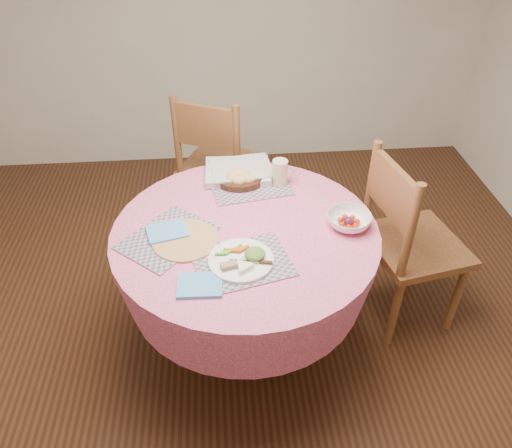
# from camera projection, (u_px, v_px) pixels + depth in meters

# --- Properties ---
(ground) EXTENTS (4.00, 4.00, 0.00)m
(ground) POSITION_uv_depth(u_px,v_px,m) (247.00, 336.00, 2.76)
(ground) COLOR #331C0F
(ground) RESTS_ON ground
(room_envelope) EXTENTS (4.01, 4.01, 2.71)m
(room_envelope) POSITION_uv_depth(u_px,v_px,m) (241.00, 9.00, 1.71)
(room_envelope) COLOR silver
(room_envelope) RESTS_ON ground
(dining_table) EXTENTS (1.24, 1.24, 0.75)m
(dining_table) POSITION_uv_depth(u_px,v_px,m) (246.00, 261.00, 2.42)
(dining_table) COLOR pink
(dining_table) RESTS_ON ground
(chair_right) EXTENTS (0.54, 0.56, 1.03)m
(chair_right) POSITION_uv_depth(u_px,v_px,m) (407.00, 240.00, 2.58)
(chair_right) COLOR brown
(chair_right) RESTS_ON ground
(chair_back) EXTENTS (0.62, 0.61, 1.02)m
(chair_back) POSITION_uv_depth(u_px,v_px,m) (218.00, 164.00, 3.19)
(chair_back) COLOR brown
(chair_back) RESTS_ON ground
(placemat_front) EXTENTS (0.46, 0.39, 0.01)m
(placemat_front) POSITION_uv_depth(u_px,v_px,m) (243.00, 263.00, 2.11)
(placemat_front) COLOR #136C5A
(placemat_front) RESTS_ON dining_table
(placemat_left) EXTENTS (0.49, 0.50, 0.01)m
(placemat_left) POSITION_uv_depth(u_px,v_px,m) (168.00, 238.00, 2.25)
(placemat_left) COLOR #136C5A
(placemat_left) RESTS_ON dining_table
(placemat_back) EXTENTS (0.44, 0.36, 0.01)m
(placemat_back) POSITION_uv_depth(u_px,v_px,m) (250.00, 185.00, 2.59)
(placemat_back) COLOR #136C5A
(placemat_back) RESTS_ON dining_table
(wicker_trivet) EXTENTS (0.30, 0.30, 0.01)m
(wicker_trivet) POSITION_uv_depth(u_px,v_px,m) (185.00, 240.00, 2.23)
(wicker_trivet) COLOR #AC714A
(wicker_trivet) RESTS_ON dining_table
(napkin_near) EXTENTS (0.18, 0.15, 0.01)m
(napkin_near) POSITION_uv_depth(u_px,v_px,m) (200.00, 285.00, 2.00)
(napkin_near) COLOR #5296D4
(napkin_near) RESTS_ON dining_table
(napkin_far) EXTENTS (0.21, 0.18, 0.01)m
(napkin_far) POSITION_uv_depth(u_px,v_px,m) (167.00, 231.00, 2.27)
(napkin_far) COLOR #5296D4
(napkin_far) RESTS_ON placemat_left
(dinner_plate) EXTENTS (0.28, 0.28, 0.05)m
(dinner_plate) POSITION_uv_depth(u_px,v_px,m) (243.00, 259.00, 2.10)
(dinner_plate) COLOR white
(dinner_plate) RESTS_ON placemat_front
(bread_bowl) EXTENTS (0.23, 0.23, 0.08)m
(bread_bowl) POSITION_uv_depth(u_px,v_px,m) (240.00, 178.00, 2.58)
(bread_bowl) COLOR black
(bread_bowl) RESTS_ON placemat_back
(latte_mug) EXTENTS (0.12, 0.08, 0.13)m
(latte_mug) POSITION_uv_depth(u_px,v_px,m) (280.00, 172.00, 2.56)
(latte_mug) COLOR beige
(latte_mug) RESTS_ON placemat_back
(fruit_bowl) EXTENTS (0.25, 0.25, 0.06)m
(fruit_bowl) POSITION_uv_depth(u_px,v_px,m) (349.00, 221.00, 2.30)
(fruit_bowl) COLOR white
(fruit_bowl) RESTS_ON dining_table
(newspaper_stack) EXTENTS (0.37, 0.29, 0.04)m
(newspaper_stack) POSITION_uv_depth(u_px,v_px,m) (238.00, 171.00, 2.66)
(newspaper_stack) COLOR silver
(newspaper_stack) RESTS_ON dining_table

